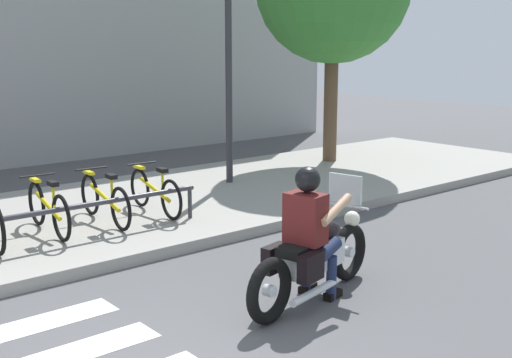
% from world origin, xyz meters
% --- Properties ---
extents(motorcycle, '(2.15, 0.82, 1.25)m').
position_xyz_m(motorcycle, '(2.48, 0.34, 0.47)').
color(motorcycle, black).
rests_on(motorcycle, ground).
extents(rider, '(0.70, 0.63, 1.45)m').
position_xyz_m(rider, '(2.41, 0.33, 0.83)').
color(rider, '#591919').
rests_on(rider, ground).
extents(bicycle_4, '(0.48, 1.59, 0.75)m').
position_xyz_m(bicycle_4, '(1.15, 4.01, 0.50)').
color(bicycle_4, black).
rests_on(bicycle_4, sidewalk).
extents(bicycle_5, '(0.48, 1.68, 0.74)m').
position_xyz_m(bicycle_5, '(1.98, 4.01, 0.49)').
color(bicycle_5, black).
rests_on(bicycle_5, sidewalk).
extents(bicycle_6, '(0.48, 1.60, 0.73)m').
position_xyz_m(bicycle_6, '(2.80, 4.01, 0.49)').
color(bicycle_6, black).
rests_on(bicycle_6, sidewalk).
extents(bike_rack, '(5.55, 0.07, 0.49)m').
position_xyz_m(bike_rack, '(0.32, 3.46, 0.58)').
color(bike_rack, '#333338').
rests_on(bike_rack, sidewalk).
extents(street_lamp, '(0.28, 0.28, 4.10)m').
position_xyz_m(street_lamp, '(5.04, 5.08, 2.50)').
color(street_lamp, '#2D2D33').
rests_on(street_lamp, ground).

